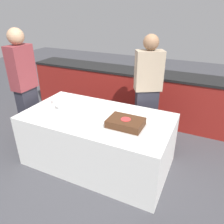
{
  "coord_description": "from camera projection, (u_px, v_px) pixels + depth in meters",
  "views": [
    {
      "loc": [
        1.25,
        -2.16,
        2.01
      ],
      "look_at": [
        0.22,
        0.0,
        0.83
      ],
      "focal_mm": 35.0,
      "sensor_mm": 36.0,
      "label": 1
    }
  ],
  "objects": [
    {
      "name": "wine_glass",
      "position": [
        57.0,
        103.0,
        2.9
      ],
      "size": [
        0.06,
        0.06,
        0.16
      ],
      "color": "white",
      "rests_on": "dining_table"
    },
    {
      "name": "ground_plane",
      "position": [
        98.0,
        161.0,
        3.12
      ],
      "size": [
        14.0,
        14.0,
        0.0
      ],
      "primitive_type": "plane",
      "color": "#424247"
    },
    {
      "name": "person_seated_left",
      "position": [
        25.0,
        88.0,
        3.17
      ],
      "size": [
        0.22,
        0.35,
        1.75
      ],
      "rotation": [
        0.0,
        0.0,
        1.57
      ],
      "color": "#282833",
      "rests_on": "ground_plane"
    },
    {
      "name": "back_counter",
      "position": [
        137.0,
        94.0,
        4.21
      ],
      "size": [
        4.4,
        0.58,
        0.92
      ],
      "color": "maroon",
      "rests_on": "ground_plane"
    },
    {
      "name": "dining_table",
      "position": [
        97.0,
        140.0,
        2.96
      ],
      "size": [
        1.92,
        1.03,
        0.73
      ],
      "color": "silver",
      "rests_on": "ground_plane"
    },
    {
      "name": "plate_stack",
      "position": [
        60.0,
        101.0,
        3.14
      ],
      "size": [
        0.24,
        0.24,
        0.07
      ],
      "color": "white",
      "rests_on": "dining_table"
    },
    {
      "name": "cake",
      "position": [
        126.0,
        123.0,
        2.54
      ],
      "size": [
        0.45,
        0.33,
        0.09
      ],
      "color": "#B7B2AD",
      "rests_on": "dining_table"
    },
    {
      "name": "person_cutting_cake",
      "position": [
        147.0,
        92.0,
        3.16
      ],
      "size": [
        0.43,
        0.36,
        1.68
      ],
      "rotation": [
        0.0,
        0.0,
        -2.61
      ],
      "color": "#282833",
      "rests_on": "ground_plane"
    },
    {
      "name": "side_plate_near_cake",
      "position": [
        133.0,
        115.0,
        2.8
      ],
      "size": [
        0.21,
        0.21,
        0.0
      ],
      "color": "white",
      "rests_on": "dining_table"
    }
  ]
}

